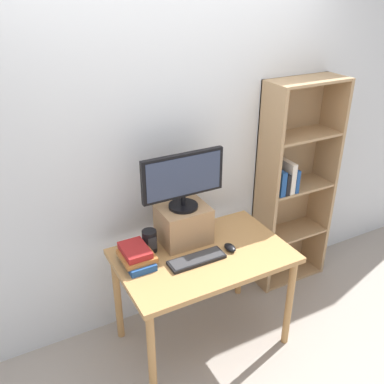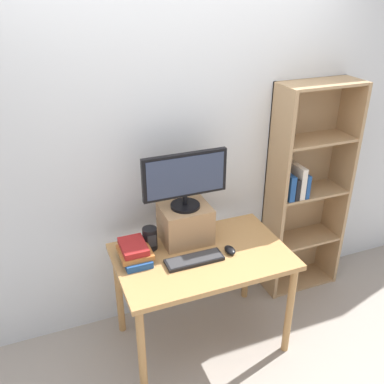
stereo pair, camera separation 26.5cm
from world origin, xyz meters
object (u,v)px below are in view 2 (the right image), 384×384
at_px(computer_monitor, 185,179).
at_px(book_stack, 135,252).
at_px(riser_box, 185,223).
at_px(computer_mouse, 230,250).
at_px(desk, 202,266).
at_px(bookshelf_unit, 304,190).
at_px(desk_speaker, 150,238).
at_px(keyboard, 194,260).

distance_m(computer_monitor, book_stack, 0.57).
height_order(computer_monitor, book_stack, computer_monitor).
distance_m(riser_box, computer_mouse, 0.35).
bearing_deg(desk, bookshelf_unit, 18.76).
bearing_deg(bookshelf_unit, desk, -161.24).
height_order(bookshelf_unit, desk_speaker, bookshelf_unit).
distance_m(riser_box, keyboard, 0.28).
relative_size(computer_monitor, computer_mouse, 5.45).
distance_m(keyboard, computer_mouse, 0.25).
xyz_separation_m(bookshelf_unit, book_stack, (-1.44, -0.24, -0.07)).
distance_m(book_stack, desk_speaker, 0.16).
xyz_separation_m(riser_box, desk_speaker, (-0.26, -0.01, -0.05)).
xyz_separation_m(bookshelf_unit, riser_box, (-1.05, -0.14, 0.00)).
bearing_deg(bookshelf_unit, riser_box, -172.50).
relative_size(keyboard, computer_mouse, 3.60).
height_order(bookshelf_unit, computer_mouse, bookshelf_unit).
xyz_separation_m(computer_monitor, desk_speaker, (-0.26, -0.01, -0.39)).
height_order(desk, desk_speaker, desk_speaker).
relative_size(desk, desk_speaker, 7.37).
distance_m(desk, computer_mouse, 0.21).
relative_size(bookshelf_unit, computer_monitor, 3.03).
bearing_deg(computer_mouse, book_stack, 166.05).
relative_size(desk, computer_mouse, 10.86).
height_order(keyboard, computer_mouse, computer_mouse).
bearing_deg(keyboard, desk_speaker, 131.71).
bearing_deg(computer_mouse, riser_box, 130.98).
bearing_deg(desk, computer_mouse, -14.35).
distance_m(riser_box, book_stack, 0.40).
height_order(keyboard, desk_speaker, desk_speaker).
relative_size(riser_box, desk_speaker, 2.14).
height_order(book_stack, desk_speaker, desk_speaker).
relative_size(bookshelf_unit, computer_mouse, 16.55).
distance_m(keyboard, book_stack, 0.38).
relative_size(desk, book_stack, 4.37).
bearing_deg(computer_monitor, keyboard, -98.20).
bearing_deg(riser_box, computer_mouse, -49.02).
distance_m(computer_monitor, desk_speaker, 0.47).
bearing_deg(keyboard, computer_monitor, 81.80).
height_order(desk, book_stack, book_stack).
height_order(riser_box, keyboard, riser_box).
relative_size(desk, keyboard, 3.02).
bearing_deg(keyboard, book_stack, 155.87).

